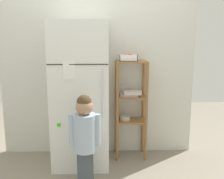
{
  "coord_description": "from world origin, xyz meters",
  "views": [
    {
      "loc": [
        0.09,
        -2.91,
        1.47
      ],
      "look_at": [
        0.17,
        0.02,
        0.9
      ],
      "focal_mm": 41.34,
      "sensor_mm": 36.0,
      "label": 1
    }
  ],
  "objects_px": {
    "refrigerator": "(81,95)",
    "pantry_shelf_unit": "(131,102)",
    "child_standing": "(85,132)",
    "fruit_bin": "(129,58)"
  },
  "relations": [
    {
      "from": "child_standing",
      "to": "pantry_shelf_unit",
      "type": "distance_m",
      "value": 0.88
    },
    {
      "from": "refrigerator",
      "to": "child_standing",
      "type": "height_order",
      "value": "refrigerator"
    },
    {
      "from": "child_standing",
      "to": "fruit_bin",
      "type": "distance_m",
      "value": 1.09
    },
    {
      "from": "refrigerator",
      "to": "pantry_shelf_unit",
      "type": "distance_m",
      "value": 0.63
    },
    {
      "from": "refrigerator",
      "to": "pantry_shelf_unit",
      "type": "bearing_deg",
      "value": 14.47
    },
    {
      "from": "child_standing",
      "to": "pantry_shelf_unit",
      "type": "relative_size",
      "value": 0.78
    },
    {
      "from": "refrigerator",
      "to": "child_standing",
      "type": "distance_m",
      "value": 0.61
    },
    {
      "from": "pantry_shelf_unit",
      "to": "fruit_bin",
      "type": "bearing_deg",
      "value": 164.78
    },
    {
      "from": "refrigerator",
      "to": "fruit_bin",
      "type": "height_order",
      "value": "refrigerator"
    },
    {
      "from": "child_standing",
      "to": "pantry_shelf_unit",
      "type": "bearing_deg",
      "value": 53.55
    }
  ]
}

